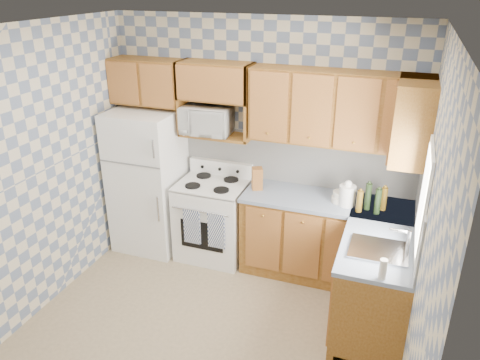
# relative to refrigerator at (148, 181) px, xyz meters

# --- Properties ---
(floor) EXTENTS (3.40, 3.40, 0.00)m
(floor) POSITION_rel_refrigerator_xyz_m (1.27, -1.25, -0.84)
(floor) COLOR #806E53
(floor) RESTS_ON ground
(back_wall) EXTENTS (3.40, 0.02, 2.70)m
(back_wall) POSITION_rel_refrigerator_xyz_m (1.27, 0.35, 0.51)
(back_wall) COLOR slate
(back_wall) RESTS_ON ground
(right_wall) EXTENTS (0.02, 3.20, 2.70)m
(right_wall) POSITION_rel_refrigerator_xyz_m (2.97, -1.25, 0.51)
(right_wall) COLOR slate
(right_wall) RESTS_ON ground
(backsplash_back) EXTENTS (2.60, 0.02, 0.56)m
(backsplash_back) POSITION_rel_refrigerator_xyz_m (1.68, 0.34, 0.36)
(backsplash_back) COLOR white
(backsplash_back) RESTS_ON back_wall
(backsplash_right) EXTENTS (0.02, 1.60, 0.56)m
(backsplash_right) POSITION_rel_refrigerator_xyz_m (2.96, -0.45, 0.36)
(backsplash_right) COLOR white
(backsplash_right) RESTS_ON right_wall
(refrigerator) EXTENTS (0.75, 0.70, 1.68)m
(refrigerator) POSITION_rel_refrigerator_xyz_m (0.00, 0.00, 0.00)
(refrigerator) COLOR white
(refrigerator) RESTS_ON floor
(stove_body) EXTENTS (0.76, 0.65, 0.90)m
(stove_body) POSITION_rel_refrigerator_xyz_m (0.80, 0.03, -0.39)
(stove_body) COLOR white
(stove_body) RESTS_ON floor
(cooktop) EXTENTS (0.76, 0.65, 0.02)m
(cooktop) POSITION_rel_refrigerator_xyz_m (0.80, 0.03, 0.07)
(cooktop) COLOR silver
(cooktop) RESTS_ON stove_body
(backguard) EXTENTS (0.76, 0.08, 0.17)m
(backguard) POSITION_rel_refrigerator_xyz_m (0.80, 0.30, 0.16)
(backguard) COLOR white
(backguard) RESTS_ON cooktop
(dish_towel_left) EXTENTS (0.19, 0.02, 0.41)m
(dish_towel_left) POSITION_rel_refrigerator_xyz_m (0.70, -0.32, -0.31)
(dish_towel_left) COLOR navy
(dish_towel_left) RESTS_ON stove_body
(dish_towel_right) EXTENTS (0.19, 0.02, 0.41)m
(dish_towel_right) POSITION_rel_refrigerator_xyz_m (0.99, -0.32, -0.31)
(dish_towel_right) COLOR navy
(dish_towel_right) RESTS_ON stove_body
(base_cabinets_back) EXTENTS (1.75, 0.60, 0.88)m
(base_cabinets_back) POSITION_rel_refrigerator_xyz_m (2.10, 0.05, -0.40)
(base_cabinets_back) COLOR brown
(base_cabinets_back) RESTS_ON floor
(base_cabinets_right) EXTENTS (0.60, 1.60, 0.88)m
(base_cabinets_right) POSITION_rel_refrigerator_xyz_m (2.67, -0.45, -0.40)
(base_cabinets_right) COLOR brown
(base_cabinets_right) RESTS_ON floor
(countertop_back) EXTENTS (1.77, 0.63, 0.04)m
(countertop_back) POSITION_rel_refrigerator_xyz_m (2.10, 0.05, 0.06)
(countertop_back) COLOR slate
(countertop_back) RESTS_ON base_cabinets_back
(countertop_right) EXTENTS (0.63, 1.60, 0.04)m
(countertop_right) POSITION_rel_refrigerator_xyz_m (2.67, -0.45, 0.06)
(countertop_right) COLOR slate
(countertop_right) RESTS_ON base_cabinets_right
(upper_cabinets_back) EXTENTS (1.75, 0.33, 0.74)m
(upper_cabinets_back) POSITION_rel_refrigerator_xyz_m (2.10, 0.19, 1.01)
(upper_cabinets_back) COLOR brown
(upper_cabinets_back) RESTS_ON back_wall
(upper_cabinets_fridge) EXTENTS (0.82, 0.33, 0.50)m
(upper_cabinets_fridge) POSITION_rel_refrigerator_xyz_m (-0.02, 0.19, 1.13)
(upper_cabinets_fridge) COLOR brown
(upper_cabinets_fridge) RESTS_ON back_wall
(upper_cabinets_right) EXTENTS (0.33, 0.70, 0.74)m
(upper_cabinets_right) POSITION_rel_refrigerator_xyz_m (2.81, 0.00, 1.01)
(upper_cabinets_right) COLOR brown
(upper_cabinets_right) RESTS_ON right_wall
(microwave_shelf) EXTENTS (0.80, 0.33, 0.03)m
(microwave_shelf) POSITION_rel_refrigerator_xyz_m (0.80, 0.19, 0.60)
(microwave_shelf) COLOR brown
(microwave_shelf) RESTS_ON back_wall
(microwave) EXTENTS (0.57, 0.40, 0.30)m
(microwave) POSITION_rel_refrigerator_xyz_m (0.70, 0.17, 0.76)
(microwave) COLOR white
(microwave) RESTS_ON microwave_shelf
(sink) EXTENTS (0.48, 0.40, 0.03)m
(sink) POSITION_rel_refrigerator_xyz_m (2.67, -0.80, 0.09)
(sink) COLOR #B7B7BC
(sink) RESTS_ON countertop_right
(window) EXTENTS (0.02, 0.66, 0.86)m
(window) POSITION_rel_refrigerator_xyz_m (2.96, -0.80, 0.61)
(window) COLOR white
(window) RESTS_ON right_wall
(bottle_0) EXTENTS (0.06, 0.06, 0.28)m
(bottle_0) POSITION_rel_refrigerator_xyz_m (2.50, -0.04, 0.22)
(bottle_0) COLOR black
(bottle_0) RESTS_ON countertop_back
(bottle_1) EXTENTS (0.06, 0.06, 0.26)m
(bottle_1) POSITION_rel_refrigerator_xyz_m (2.60, -0.10, 0.21)
(bottle_1) COLOR black
(bottle_1) RESTS_ON countertop_back
(bottle_2) EXTENTS (0.06, 0.06, 0.24)m
(bottle_2) POSITION_rel_refrigerator_xyz_m (2.65, -0.00, 0.20)
(bottle_2) COLOR brown
(bottle_2) RESTS_ON countertop_back
(bottle_3) EXTENTS (0.06, 0.06, 0.22)m
(bottle_3) POSITION_rel_refrigerator_xyz_m (2.43, -0.12, 0.19)
(bottle_3) COLOR brown
(bottle_3) RESTS_ON countertop_back
(knife_block) EXTENTS (0.15, 0.15, 0.24)m
(knife_block) POSITION_rel_refrigerator_xyz_m (1.32, 0.05, 0.20)
(knife_block) COLOR brown
(knife_block) RESTS_ON countertop_back
(electric_kettle) EXTENTS (0.17, 0.17, 0.21)m
(electric_kettle) POSITION_rel_refrigerator_xyz_m (2.30, -0.02, 0.19)
(electric_kettle) COLOR white
(electric_kettle) RESTS_ON countertop_back
(food_containers) EXTENTS (0.18, 0.18, 0.12)m
(food_containers) POSITION_rel_refrigerator_xyz_m (2.22, 0.03, 0.14)
(food_containers) COLOR silver
(food_containers) RESTS_ON countertop_back
(soap_bottle) EXTENTS (0.06, 0.06, 0.17)m
(soap_bottle) POSITION_rel_refrigerator_xyz_m (2.73, -1.20, 0.17)
(soap_bottle) COLOR silver
(soap_bottle) RESTS_ON countertop_right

